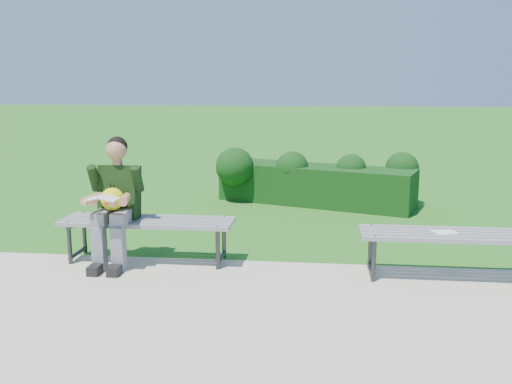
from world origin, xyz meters
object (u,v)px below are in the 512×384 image
Objects in this scene: bench_left at (147,225)px; paper_sheet at (445,232)px; bench_right at (455,238)px; seated_boy at (115,198)px; hedge at (312,180)px.

bench_left is 3.00m from paper_sheet.
bench_left is at bearing 176.44° from bench_right.
bench_left is 3.10m from bench_right.
paper_sheet is (3.29, -0.10, -0.24)m from seated_boy.
seated_boy is 5.10× the size of paper_sheet.
bench_right is (1.41, -3.38, 0.03)m from hedge.
paper_sheet is (2.99, -0.19, 0.06)m from bench_left.
hedge is 3.84m from seated_boy.
seated_boy is (-1.98, -3.28, 0.33)m from hedge.
seated_boy is at bearing 178.29° from paper_sheet.
paper_sheet is at bearing -3.68° from bench_left.
seated_boy is at bearing -162.65° from bench_left.
bench_left is at bearing 17.35° from seated_boy.
seated_boy reaches higher than hedge.
seated_boy reaches higher than paper_sheet.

